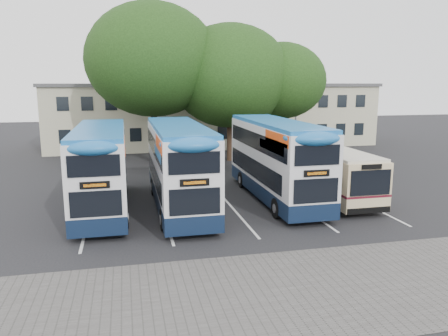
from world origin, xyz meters
The scene contains 12 objects.
ground centered at (0.00, 0.00, 0.00)m, with size 120.00×120.00×0.00m, color black.
paving_strip centered at (-2.00, -5.00, 0.01)m, with size 40.00×6.00×0.01m, color #595654.
bay_lines centered at (-3.75, 5.00, 0.01)m, with size 14.12×11.00×0.01m.
depot_building centered at (0.00, 26.99, 3.15)m, with size 32.40×8.40×6.20m.
lamp_post centered at (6.00, 19.97, 5.08)m, with size 0.25×1.05×9.06m.
tree_left centered at (-6.66, 17.97, 7.97)m, with size 10.15×10.15×12.30m.
tree_mid centered at (-0.60, 17.68, 6.78)m, with size 9.57×9.57×10.86m.
tree_right centered at (3.64, 17.59, 6.41)m, with size 7.25×7.25×9.50m.
bus_dd_left centered at (-10.13, 5.41, 2.28)m, with size 2.40×9.92×4.13m.
bus_dd_mid centered at (-6.36, 4.86, 2.33)m, with size 2.46×10.17×4.24m.
bus_dd_right centered at (-1.01, 5.41, 2.35)m, with size 2.48×10.24×4.27m.
bus_single centered at (2.02, 5.64, 1.56)m, with size 2.34×9.21×2.75m.
Camera 1 is at (-8.92, -16.61, 6.26)m, focal length 35.00 mm.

